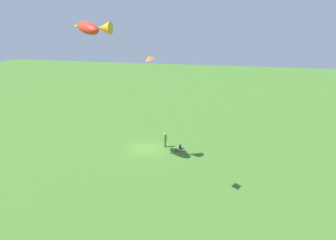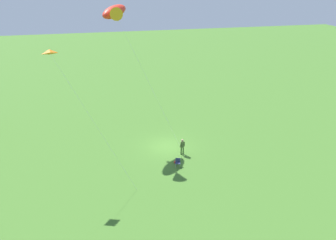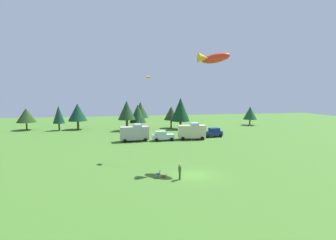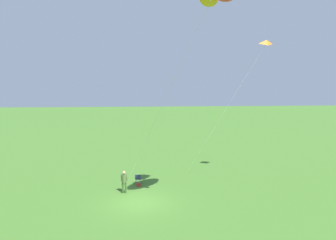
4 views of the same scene
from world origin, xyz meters
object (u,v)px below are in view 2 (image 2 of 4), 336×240
person_kite_flyer (182,146)px  backpack_on_grass (176,162)px  kite_large_fish (115,12)px  kite_delta_orange (50,52)px  folding_chair (178,162)px

person_kite_flyer → backpack_on_grass: person_kite_flyer is taller
backpack_on_grass → kite_large_fish: size_ratio=0.02×
kite_delta_orange → folding_chair: bearing=-92.4°
person_kite_flyer → folding_chair: person_kite_flyer is taller
person_kite_flyer → folding_chair: 2.43m
person_kite_flyer → kite_delta_orange: bearing=-85.3°
person_kite_flyer → kite_delta_orange: 15.59m
person_kite_flyer → backpack_on_grass: bearing=-38.6°
backpack_on_grass → kite_large_fish: 16.06m
kite_large_fish → person_kite_flyer: bearing=-135.6°
person_kite_flyer → folding_chair: bearing=-29.7°
backpack_on_grass → kite_delta_orange: bearing=90.9°
person_kite_flyer → kite_large_fish: bearing=-139.5°
person_kite_flyer → kite_delta_orange: size_ratio=0.15×
folding_chair → kite_large_fish: 16.03m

